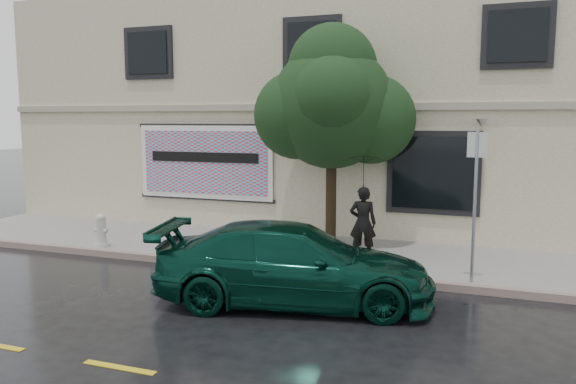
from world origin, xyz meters
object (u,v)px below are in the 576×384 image
(car, at_px, (294,264))
(street_tree, at_px, (332,107))
(fire_hydrant, at_px, (101,231))
(pedestrian, at_px, (363,223))

(car, xyz_separation_m, street_tree, (-0.47, 4.13, 2.85))
(fire_hydrant, bearing_deg, pedestrian, 3.23)
(car, distance_m, fire_hydrant, 6.08)
(car, relative_size, fire_hydrant, 5.96)
(car, distance_m, street_tree, 5.04)
(fire_hydrant, bearing_deg, car, -25.07)
(street_tree, height_order, fire_hydrant, street_tree)
(street_tree, relative_size, fire_hydrant, 5.97)
(pedestrian, height_order, street_tree, street_tree)
(car, height_order, pedestrian, pedestrian)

